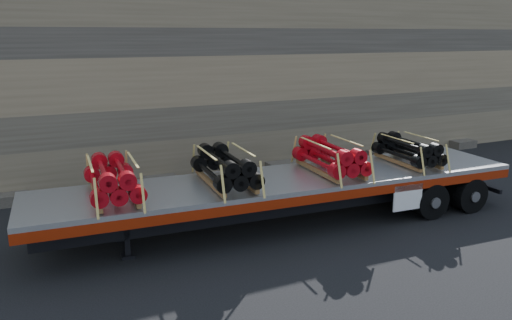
{
  "coord_description": "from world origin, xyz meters",
  "views": [
    {
      "loc": [
        -7.19,
        -12.57,
        5.37
      ],
      "look_at": [
        -1.07,
        0.55,
        1.71
      ],
      "focal_mm": 35.0,
      "sensor_mm": 36.0,
      "label": 1
    }
  ],
  "objects_px": {
    "bundle_midfront": "(225,168)",
    "bundle_midrear": "(330,158)",
    "trailer": "(285,201)",
    "bundle_front": "(113,180)",
    "bundle_rear": "(408,151)"
  },
  "relations": [
    {
      "from": "trailer",
      "to": "bundle_midfront",
      "type": "height_order",
      "value": "bundle_midfront"
    },
    {
      "from": "bundle_rear",
      "to": "bundle_midrear",
      "type": "bearing_deg",
      "value": -180.0
    },
    {
      "from": "bundle_midfront",
      "to": "bundle_midrear",
      "type": "bearing_deg",
      "value": -0.0
    },
    {
      "from": "trailer",
      "to": "bundle_midrear",
      "type": "xyz_separation_m",
      "value": [
        1.44,
        -0.08,
        1.15
      ]
    },
    {
      "from": "bundle_front",
      "to": "bundle_midrear",
      "type": "relative_size",
      "value": 0.99
    },
    {
      "from": "bundle_front",
      "to": "bundle_midfront",
      "type": "height_order",
      "value": "bundle_midfront"
    },
    {
      "from": "bundle_front",
      "to": "bundle_rear",
      "type": "relative_size",
      "value": 1.1
    },
    {
      "from": "bundle_front",
      "to": "bundle_midrear",
      "type": "distance_m",
      "value": 6.19
    },
    {
      "from": "trailer",
      "to": "bundle_rear",
      "type": "distance_m",
      "value": 4.38
    },
    {
      "from": "trailer",
      "to": "bundle_midfront",
      "type": "xyz_separation_m",
      "value": [
        -1.8,
        0.1,
        1.15
      ]
    },
    {
      "from": "bundle_front",
      "to": "bundle_midfront",
      "type": "relative_size",
      "value": 0.99
    },
    {
      "from": "bundle_rear",
      "to": "bundle_front",
      "type": "bearing_deg",
      "value": -180.0
    },
    {
      "from": "bundle_front",
      "to": "bundle_midfront",
      "type": "xyz_separation_m",
      "value": [
        2.93,
        -0.16,
        0.0
      ]
    },
    {
      "from": "bundle_midfront",
      "to": "bundle_rear",
      "type": "distance_m",
      "value": 6.04
    },
    {
      "from": "trailer",
      "to": "bundle_midrear",
      "type": "height_order",
      "value": "bundle_midrear"
    }
  ]
}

